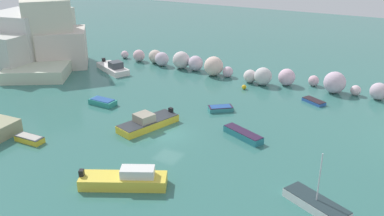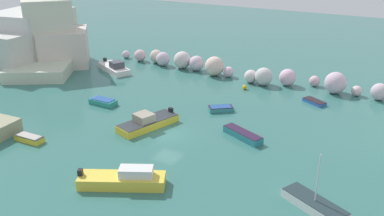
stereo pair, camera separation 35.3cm
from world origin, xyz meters
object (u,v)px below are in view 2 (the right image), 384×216
object	(u,v)px
moored_boat_1	(147,122)
moored_boat_7	(29,138)
moored_boat_2	(314,102)
moored_boat_8	(103,102)
moored_boat_3	(221,108)
channel_buoy	(245,87)
moored_boat_6	(243,135)
moored_boat_4	(314,204)
moored_boat_0	(114,68)
moored_boat_5	(124,179)

from	to	relation	value
moored_boat_1	moored_boat_7	bearing A→B (deg)	-27.17
moored_boat_2	moored_boat_8	distance (m)	24.84
moored_boat_3	moored_boat_8	xyz separation A→B (m)	(-12.90, -4.85, 0.05)
channel_buoy	moored_boat_1	world-z (taller)	moored_boat_1
moored_boat_2	moored_boat_6	size ratio (longest dim) A/B	0.65
moored_boat_4	moored_boat_8	world-z (taller)	moored_boat_4
moored_boat_7	moored_boat_8	world-z (taller)	moored_boat_8
moored_boat_2	moored_boat_3	xyz separation A→B (m)	(-8.71, -7.41, 0.08)
moored_boat_1	moored_boat_2	distance (m)	20.15
moored_boat_0	moored_boat_2	distance (m)	28.67
moored_boat_6	moored_boat_4	bearing A→B (deg)	-18.40
moored_boat_0	moored_boat_1	xyz separation A→B (m)	(15.17, -13.62, -0.02)
moored_boat_2	moored_boat_8	world-z (taller)	moored_boat_8
moored_boat_4	moored_boat_2	bearing A→B (deg)	-50.00
moored_boat_3	moored_boat_1	bearing A→B (deg)	19.82
moored_boat_0	moored_boat_1	size ratio (longest dim) A/B	0.98
channel_buoy	moored_boat_7	distance (m)	26.78
moored_boat_0	moored_boat_7	distance (m)	22.87
moored_boat_2	moored_boat_6	distance (m)	13.20
moored_boat_4	moored_boat_6	world-z (taller)	moored_boat_4
channel_buoy	moored_boat_0	bearing A→B (deg)	-174.33
moored_boat_5	moored_boat_6	xyz separation A→B (m)	(4.90, 12.36, -0.24)
moored_boat_1	moored_boat_4	bearing A→B (deg)	90.17
moored_boat_3	moored_boat_2	bearing A→B (deg)	-177.61
moored_boat_0	moored_boat_5	bearing A→B (deg)	-23.32
moored_boat_2	moored_boat_3	bearing A→B (deg)	-109.49
moored_boat_2	moored_boat_5	size ratio (longest dim) A/B	0.43
moored_boat_6	moored_boat_8	distance (m)	17.69
channel_buoy	moored_boat_7	bearing A→B (deg)	-117.82
moored_boat_4	moored_boat_0	bearing A→B (deg)	-3.54
channel_buoy	moored_boat_1	bearing A→B (deg)	-105.83
moored_boat_0	moored_boat_1	world-z (taller)	moored_boat_0
moored_boat_3	moored_boat_4	size ratio (longest dim) A/B	0.57
moored_boat_4	moored_boat_7	xyz separation A→B (m)	(-26.54, -2.29, -0.07)
channel_buoy	moored_boat_2	world-z (taller)	channel_buoy
channel_buoy	moored_boat_7	xyz separation A→B (m)	(-12.50, -23.69, 0.01)
channel_buoy	moored_boat_8	size ratio (longest dim) A/B	0.19
channel_buoy	moored_boat_7	world-z (taller)	moored_boat_7
moored_boat_3	moored_boat_4	xyz separation A→B (m)	(13.70, -13.40, 0.09)
moored_boat_3	moored_boat_7	size ratio (longest dim) A/B	1.01
moored_boat_0	moored_boat_1	distance (m)	20.39
moored_boat_1	moored_boat_6	bearing A→B (deg)	121.68
moored_boat_2	moored_boat_8	bearing A→B (deg)	-120.32
channel_buoy	moored_boat_2	xyz separation A→B (m)	(9.05, -0.58, -0.09)
moored_boat_5	moored_boat_6	bearing A→B (deg)	41.51
moored_boat_6	moored_boat_8	size ratio (longest dim) A/B	1.42
channel_buoy	moored_boat_5	distance (m)	25.55
moored_boat_4	moored_boat_5	size ratio (longest dim) A/B	0.75
moored_boat_5	moored_boat_8	bearing A→B (deg)	108.36
channel_buoy	moored_boat_6	distance (m)	14.15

